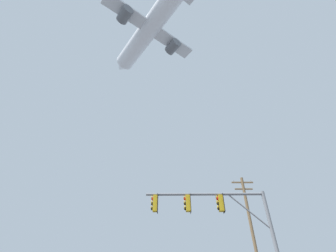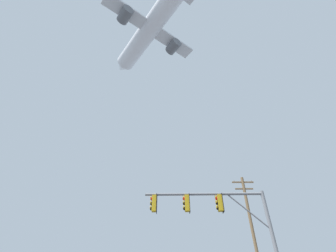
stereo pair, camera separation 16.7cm
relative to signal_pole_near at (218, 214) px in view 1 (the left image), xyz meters
name	(u,v)px [view 1 (the left image)]	position (x,y,z in m)	size (l,w,h in m)	color
signal_pole_near	(218,214)	(0.00, 0.00, 0.00)	(6.93, 0.51, 5.88)	slate
utility_pole	(252,229)	(4.89, 9.20, 1.01)	(2.20, 0.28, 10.60)	brown
airplane	(149,29)	(-7.34, 17.12, 46.85)	(21.83, 26.89, 8.42)	white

